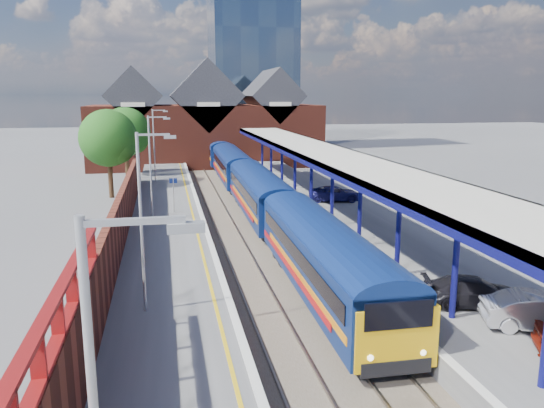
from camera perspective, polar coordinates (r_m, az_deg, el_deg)
The scene contains 22 objects.
ground at distance 45.52m, azimuth -4.27°, elevation -0.21°, with size 240.00×240.00×0.00m, color #5B5B5E.
ballast_bed at distance 35.88m, azimuth -2.24°, elevation -3.39°, with size 6.00×76.00×0.06m, color #473D33.
rails at distance 35.86m, azimuth -2.24°, elevation -3.25°, with size 4.51×76.00×0.14m.
left_platform at distance 35.33m, azimuth -11.10°, elevation -3.05°, with size 5.00×76.00×1.00m, color #565659.
right_platform at distance 37.16m, azimuth 6.93°, elevation -2.19°, with size 6.00×76.00×1.00m, color #565659.
coping_left at distance 35.28m, azimuth -7.31°, elevation -2.07°, with size 0.30×76.00×0.05m, color silver.
coping_right at distance 36.26m, azimuth 2.67°, elevation -1.61°, with size 0.30×76.00×0.05m, color silver.
yellow_line at distance 35.25m, azimuth -8.29°, elevation -2.14°, with size 0.14×76.00×0.01m, color yellow.
train at distance 48.37m, azimuth -3.02°, elevation 3.07°, with size 3.03×65.94×3.45m.
canopy at distance 38.01m, azimuth 5.43°, elevation 5.44°, with size 4.50×52.00×4.48m.
lamp_post_b at distance 20.69m, azimuth -13.57°, elevation -0.81°, with size 1.48×0.18×7.00m.
lamp_post_c at distance 36.48m, azimuth -12.77°, elevation 4.53°, with size 1.48×0.18×7.00m.
lamp_post_d at distance 52.40m, azimuth -12.45°, elevation 6.63°, with size 1.48×0.18×7.00m.
platform_sign at distance 38.79m, azimuth -10.55°, elevation 1.59°, with size 0.55×0.08×2.50m.
brick_wall at distance 28.71m, azimuth -16.31°, elevation -2.71°, with size 0.35×50.00×3.86m.
station_building at distance 72.52m, azimuth -7.18°, elevation 8.50°, with size 30.00×12.12×13.78m.
glass_tower at distance 96.09m, azimuth -2.22°, elevation 18.15°, with size 14.20×14.20×40.30m.
tree_near at distance 50.50m, azimuth -17.05°, elevation 6.63°, with size 5.20×5.20×8.10m.
tree_far at distance 58.38m, azimuth -15.34°, elevation 7.34°, with size 5.20×5.20×8.10m.
parked_car_silver at distance 21.80m, azimuth 26.86°, elevation -10.29°, with size 1.40×4.02×1.32m, color #B0AFB4.
parked_car_dark at distance 23.04m, azimuth 20.92°, elevation -8.81°, with size 1.66×4.07×1.18m, color black.
parked_car_blue at distance 42.68m, azimuth 6.84°, elevation 1.12°, with size 1.96×4.25×1.18m, color navy.
Camera 1 is at (-5.51, -14.21, 9.35)m, focal length 35.00 mm.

